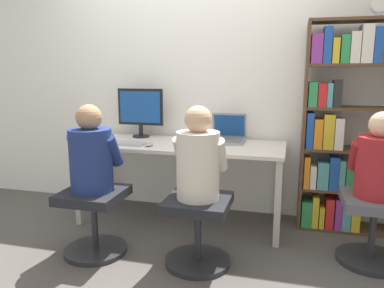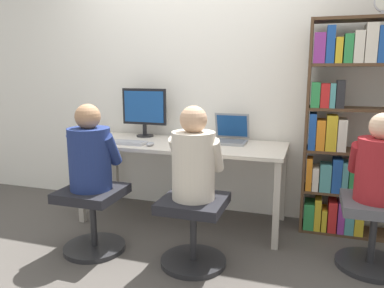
{
  "view_description": "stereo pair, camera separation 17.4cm",
  "coord_description": "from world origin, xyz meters",
  "views": [
    {
      "loc": [
        0.93,
        -2.79,
        1.37
      ],
      "look_at": [
        0.16,
        0.14,
        0.77
      ],
      "focal_mm": 35.0,
      "sensor_mm": 36.0,
      "label": 1
    },
    {
      "loc": [
        1.1,
        -2.74,
        1.37
      ],
      "look_at": [
        0.16,
        0.14,
        0.77
      ],
      "focal_mm": 35.0,
      "sensor_mm": 36.0,
      "label": 2
    }
  ],
  "objects": [
    {
      "name": "person_near_shelf",
      "position": [
        1.54,
        -0.03,
        0.75
      ],
      "size": [
        0.37,
        0.31,
        0.6
      ],
      "color": "maroon",
      "rests_on": "office_chair_side"
    },
    {
      "name": "bookshelf",
      "position": [
        1.36,
        0.52,
        0.85
      ],
      "size": [
        0.87,
        0.28,
        1.77
      ],
      "color": "#513823",
      "rests_on": "ground_plane"
    },
    {
      "name": "office_chair_left",
      "position": [
        -0.46,
        -0.41,
        0.29
      ],
      "size": [
        0.47,
        0.47,
        0.49
      ],
      "color": "#262628",
      "rests_on": "ground_plane"
    },
    {
      "name": "desk",
      "position": [
        0.0,
        0.35,
        0.66
      ],
      "size": [
        1.82,
        0.7,
        0.73
      ],
      "color": "beige",
      "rests_on": "ground_plane"
    },
    {
      "name": "desktop_monitor",
      "position": [
        -0.47,
        0.56,
        0.99
      ],
      "size": [
        0.46,
        0.17,
        0.47
      ],
      "color": "black",
      "rests_on": "desk"
    },
    {
      "name": "person_at_monitor",
      "position": [
        -0.46,
        -0.41,
        0.77
      ],
      "size": [
        0.38,
        0.32,
        0.64
      ],
      "color": "navy",
      "rests_on": "office_chair_left"
    },
    {
      "name": "computer_mouse_by_keyboard",
      "position": [
        -0.23,
        0.16,
        0.75
      ],
      "size": [
        0.06,
        0.11,
        0.03
      ],
      "color": "#99999E",
      "rests_on": "desk"
    },
    {
      "name": "laptop",
      "position": [
        0.39,
        0.53,
        0.78
      ],
      "size": [
        0.32,
        0.32,
        0.26
      ],
      "color": "gray",
      "rests_on": "desk"
    },
    {
      "name": "person_at_laptop",
      "position": [
        0.34,
        -0.37,
        0.77
      ],
      "size": [
        0.36,
        0.32,
        0.65
      ],
      "color": "beige",
      "rests_on": "office_chair_right"
    },
    {
      "name": "keyboard",
      "position": [
        -0.51,
        0.17,
        0.74
      ],
      "size": [
        0.44,
        0.15,
        0.03
      ],
      "color": "#B2B2B7",
      "rests_on": "desk"
    },
    {
      "name": "ground_plane",
      "position": [
        0.0,
        0.0,
        0.0
      ],
      "size": [
        14.0,
        14.0,
        0.0
      ],
      "primitive_type": "plane",
      "color": "#4C4742"
    },
    {
      "name": "wall_back",
      "position": [
        0.0,
        0.76,
        1.3
      ],
      "size": [
        10.0,
        0.05,
        2.6
      ],
      "color": "white",
      "rests_on": "ground_plane"
    },
    {
      "name": "office_chair_right",
      "position": [
        0.34,
        -0.38,
        0.29
      ],
      "size": [
        0.47,
        0.47,
        0.49
      ],
      "color": "#262628",
      "rests_on": "ground_plane"
    },
    {
      "name": "office_chair_side",
      "position": [
        1.54,
        -0.03,
        0.29
      ],
      "size": [
        0.47,
        0.47,
        0.49
      ],
      "color": "#262628",
      "rests_on": "ground_plane"
    }
  ]
}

